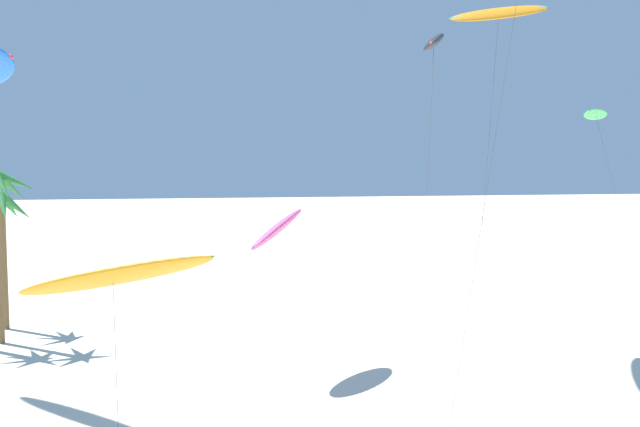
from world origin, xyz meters
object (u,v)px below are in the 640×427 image
object	(u,v)px
flying_kite_1	(596,115)
palm_tree_3	(1,217)
flying_kite_5	(277,229)
flying_kite_0	(113,276)
flying_kite_10	(434,42)
flying_kite_8	(499,14)

from	to	relation	value
flying_kite_1	palm_tree_3	bearing A→B (deg)	-178.25
palm_tree_3	flying_kite_5	xyz separation A→B (m)	(14.18, -9.60, 0.17)
palm_tree_3	flying_kite_0	size ratio (longest dim) A/B	1.07
flying_kite_0	flying_kite_5	xyz separation A→B (m)	(5.91, 9.68, 0.33)
flying_kite_0	flying_kite_10	distance (m)	19.48
flying_kite_0	flying_kite_10	bearing A→B (deg)	39.43
palm_tree_3	flying_kite_5	bearing A→B (deg)	-34.10
flying_kite_5	flying_kite_8	world-z (taller)	flying_kite_8
flying_kite_0	flying_kite_5	world-z (taller)	flying_kite_5
flying_kite_5	flying_kite_1	bearing A→B (deg)	27.10
flying_kite_0	flying_kite_1	size ratio (longest dim) A/B	0.58
flying_kite_10	flying_kite_8	bearing A→B (deg)	34.43
flying_kite_8	palm_tree_3	bearing A→B (deg)	168.55
flying_kite_8	flying_kite_10	bearing A→B (deg)	-145.57
flying_kite_1	flying_kite_8	bearing A→B (deg)	-144.84
flying_kite_0	flying_kite_8	size ratio (longest dim) A/B	0.41
flying_kite_8	flying_kite_1	bearing A→B (deg)	35.16
flying_kite_8	flying_kite_5	bearing A→B (deg)	-159.93
flying_kite_1	flying_kite_0	bearing A→B (deg)	-142.75
flying_kite_0	flying_kite_10	size ratio (longest dim) A/B	0.45
flying_kite_5	flying_kite_8	xyz separation A→B (m)	(11.84, 4.33, 10.44)
flying_kite_0	flying_kite_8	world-z (taller)	flying_kite_8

